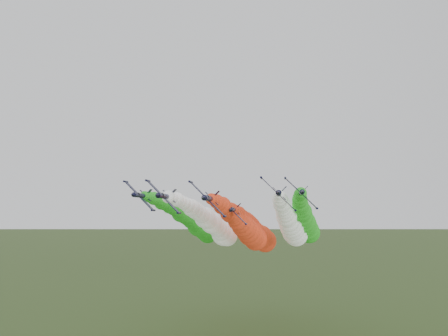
# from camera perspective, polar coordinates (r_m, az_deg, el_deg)

# --- Properties ---
(jet_lead) EXTENTS (13.50, 77.20, 20.11)m
(jet_lead) POSITION_cam_1_polar(r_m,az_deg,el_deg) (139.26, 2.79, -7.85)
(jet_lead) COLOR black
(jet_lead) RESTS_ON ground
(jet_inner_left) EXTENTS (13.30, 76.83, 19.74)m
(jet_inner_left) POSITION_cam_1_polar(r_m,az_deg,el_deg) (144.78, -1.31, -7.49)
(jet_inner_left) COLOR black
(jet_inner_left) RESTS_ON ground
(jet_inner_right) EXTENTS (13.56, 77.26, 20.17)m
(jet_inner_right) POSITION_cam_1_polar(r_m,az_deg,el_deg) (145.45, 8.72, -7.29)
(jet_inner_right) COLOR black
(jet_inner_right) RESTS_ON ground
(jet_outer_left) EXTENTS (13.46, 77.16, 20.06)m
(jet_outer_left) POSITION_cam_1_polar(r_m,az_deg,el_deg) (156.72, -3.97, -7.13)
(jet_outer_left) COLOR black
(jet_outer_left) RESTS_ON ground
(jet_outer_right) EXTENTS (13.46, 77.16, 20.07)m
(jet_outer_right) POSITION_cam_1_polar(r_m,az_deg,el_deg) (152.23, 10.57, -6.86)
(jet_outer_right) COLOR black
(jet_outer_right) RESTS_ON ground
(jet_trail) EXTENTS (13.94, 77.64, 20.55)m
(jet_trail) POSITION_cam_1_polar(r_m,az_deg,el_deg) (163.61, 4.46, -8.43)
(jet_trail) COLOR black
(jet_trail) RESTS_ON ground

